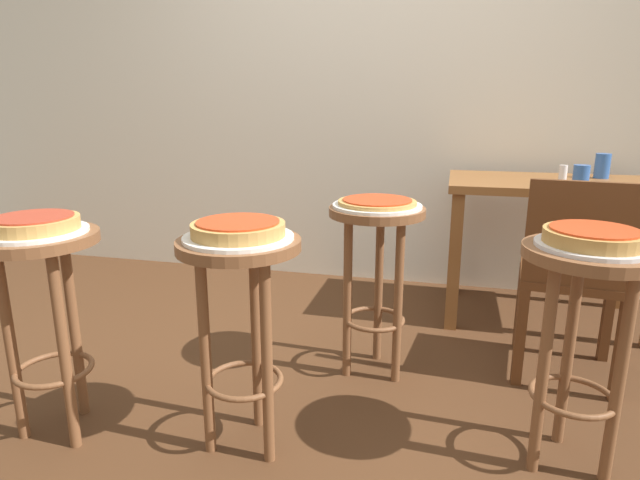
# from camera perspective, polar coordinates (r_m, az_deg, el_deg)

# --- Properties ---
(ground_plane) EXTENTS (6.00, 6.00, 0.00)m
(ground_plane) POSITION_cam_1_polar(r_m,az_deg,el_deg) (2.10, -0.88, -17.92)
(ground_plane) COLOR #4C2D19
(back_wall) EXTENTS (6.00, 0.10, 3.00)m
(back_wall) POSITION_cam_1_polar(r_m,az_deg,el_deg) (3.41, 6.70, 20.78)
(back_wall) COLOR silver
(back_wall) RESTS_ON ground_plane
(stool_foreground) EXTENTS (0.39, 0.39, 0.72)m
(stool_foreground) POSITION_cam_1_polar(r_m,az_deg,el_deg) (1.98, -27.55, -4.69)
(stool_foreground) COLOR brown
(stool_foreground) RESTS_ON ground_plane
(serving_plate_foreground) EXTENTS (0.33, 0.33, 0.01)m
(serving_plate_foreground) POSITION_cam_1_polar(r_m,az_deg,el_deg) (1.93, -28.23, 0.78)
(serving_plate_foreground) COLOR white
(serving_plate_foreground) RESTS_ON stool_foreground
(pizza_foreground) EXTENTS (0.28, 0.28, 0.05)m
(pizza_foreground) POSITION_cam_1_polar(r_m,az_deg,el_deg) (1.93, -28.33, 1.60)
(pizza_foreground) COLOR tan
(pizza_foreground) RESTS_ON serving_plate_foreground
(stool_middle) EXTENTS (0.39, 0.39, 0.72)m
(stool_middle) POSITION_cam_1_polar(r_m,az_deg,el_deg) (1.71, -8.47, -6.07)
(stool_middle) COLOR brown
(stool_middle) RESTS_ON ground_plane
(serving_plate_middle) EXTENTS (0.34, 0.34, 0.01)m
(serving_plate_middle) POSITION_cam_1_polar(r_m,az_deg,el_deg) (1.65, -8.72, 0.28)
(serving_plate_middle) COLOR white
(serving_plate_middle) RESTS_ON stool_middle
(pizza_middle) EXTENTS (0.29, 0.29, 0.05)m
(pizza_middle) POSITION_cam_1_polar(r_m,az_deg,el_deg) (1.64, -8.76, 1.24)
(pizza_middle) COLOR tan
(pizza_middle) RESTS_ON serving_plate_middle
(stool_leftside) EXTENTS (0.39, 0.39, 0.72)m
(stool_leftside) POSITION_cam_1_polar(r_m,az_deg,el_deg) (1.78, 26.44, -6.61)
(stool_leftside) COLOR brown
(stool_leftside) RESTS_ON ground_plane
(serving_plate_leftside) EXTENTS (0.32, 0.32, 0.01)m
(serving_plate_leftside) POSITION_cam_1_polar(r_m,az_deg,el_deg) (1.73, 27.17, -0.56)
(serving_plate_leftside) COLOR silver
(serving_plate_leftside) RESTS_ON stool_leftside
(pizza_leftside) EXTENTS (0.28, 0.28, 0.05)m
(pizza_leftside) POSITION_cam_1_polar(r_m,az_deg,el_deg) (1.72, 27.28, 0.36)
(pizza_leftside) COLOR #B78442
(pizza_leftside) RESTS_ON serving_plate_leftside
(stool_rear) EXTENTS (0.39, 0.39, 0.72)m
(stool_rear) POSITION_cam_1_polar(r_m,az_deg,el_deg) (2.18, 6.01, -1.36)
(stool_rear) COLOR brown
(stool_rear) RESTS_ON ground_plane
(serving_plate_rear) EXTENTS (0.36, 0.36, 0.01)m
(serving_plate_rear) POSITION_cam_1_polar(r_m,az_deg,el_deg) (2.14, 6.15, 3.67)
(serving_plate_rear) COLOR white
(serving_plate_rear) RESTS_ON stool_rear
(pizza_rear) EXTENTS (0.31, 0.31, 0.02)m
(pizza_rear) POSITION_cam_1_polar(r_m,az_deg,el_deg) (2.14, 6.16, 4.09)
(pizza_rear) COLOR tan
(pizza_rear) RESTS_ON serving_plate_rear
(dining_table) EXTENTS (1.01, 0.62, 0.74)m
(dining_table) POSITION_cam_1_polar(r_m,az_deg,el_deg) (2.97, 23.39, 3.48)
(dining_table) COLOR brown
(dining_table) RESTS_ON ground_plane
(cup_near_edge) EXTENTS (0.07, 0.07, 0.10)m
(cup_near_edge) POSITION_cam_1_polar(r_m,az_deg,el_deg) (2.83, 26.19, 6.26)
(cup_near_edge) COLOR #3360B2
(cup_near_edge) RESTS_ON dining_table
(cup_far_edge) EXTENTS (0.08, 0.08, 0.13)m
(cup_far_edge) POSITION_cam_1_polar(r_m,az_deg,el_deg) (3.14, 28.00, 7.03)
(cup_far_edge) COLOR #3360B2
(cup_far_edge) RESTS_ON dining_table
(condiment_shaker) EXTENTS (0.04, 0.04, 0.07)m
(condiment_shaker) POSITION_cam_1_polar(r_m,az_deg,el_deg) (2.99, 24.59, 6.60)
(condiment_shaker) COLOR white
(condiment_shaker) RESTS_ON dining_table
(wooden_chair) EXTENTS (0.44, 0.44, 0.85)m
(wooden_chair) POSITION_cam_1_polar(r_m,az_deg,el_deg) (2.36, 25.59, -3.20)
(wooden_chair) COLOR #5B3319
(wooden_chair) RESTS_ON ground_plane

